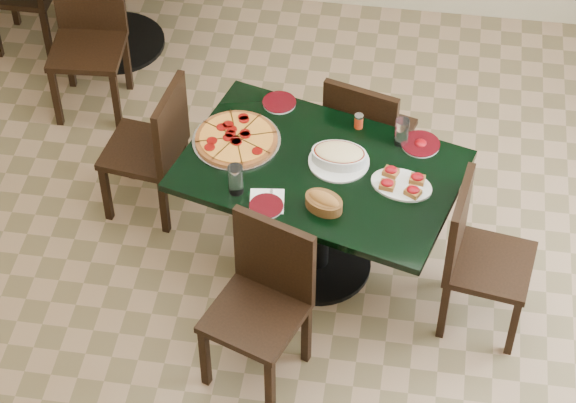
# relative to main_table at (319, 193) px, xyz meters

# --- Properties ---
(floor) EXTENTS (5.50, 5.50, 0.00)m
(floor) POSITION_rel_main_table_xyz_m (0.00, -0.32, -0.57)
(floor) COLOR #8C6E51
(floor) RESTS_ON ground
(main_table) EXTENTS (1.57, 1.23, 0.75)m
(main_table) POSITION_rel_main_table_xyz_m (0.00, 0.00, 0.00)
(main_table) COLOR black
(main_table) RESTS_ON floor
(chair_far) EXTENTS (0.52, 0.52, 0.90)m
(chair_far) POSITION_rel_main_table_xyz_m (0.19, 0.56, -0.07)
(chair_far) COLOR black
(chair_far) RESTS_ON floor
(chair_near) EXTENTS (0.55, 0.55, 0.92)m
(chair_near) POSITION_rel_main_table_xyz_m (-0.18, -0.67, -0.05)
(chair_near) COLOR black
(chair_near) RESTS_ON floor
(chair_right) EXTENTS (0.48, 0.48, 0.89)m
(chair_right) POSITION_rel_main_table_xyz_m (0.82, -0.23, -0.07)
(chair_right) COLOR black
(chair_right) RESTS_ON floor
(chair_left) EXTENTS (0.46, 0.46, 0.88)m
(chair_left) POSITION_rel_main_table_xyz_m (-0.95, 0.32, -0.08)
(chair_left) COLOR black
(chair_left) RESTS_ON floor
(back_chair_near) EXTENTS (0.46, 0.46, 0.93)m
(back_chair_near) POSITION_rel_main_table_xyz_m (-1.57, 1.21, -0.05)
(back_chair_near) COLOR black
(back_chair_near) RESTS_ON floor
(pepperoni_pizza) EXTENTS (0.46, 0.46, 0.04)m
(pepperoni_pizza) POSITION_rel_main_table_xyz_m (-0.45, 0.13, 0.20)
(pepperoni_pizza) COLOR silver
(pepperoni_pizza) RESTS_ON main_table
(lasagna_casserole) EXTENTS (0.31, 0.31, 0.09)m
(lasagna_casserole) POSITION_rel_main_table_xyz_m (0.09, 0.05, 0.23)
(lasagna_casserole) COLOR silver
(lasagna_casserole) RESTS_ON main_table
(bread_basket) EXTENTS (0.24, 0.21, 0.09)m
(bread_basket) POSITION_rel_main_table_xyz_m (0.05, -0.27, 0.22)
(bread_basket) COLOR brown
(bread_basket) RESTS_ON main_table
(bruschetta_platter) EXTENTS (0.36, 0.29, 0.05)m
(bruschetta_platter) POSITION_rel_main_table_xyz_m (0.42, -0.07, 0.21)
(bruschetta_platter) COLOR silver
(bruschetta_platter) RESTS_ON main_table
(side_plate_near) EXTENTS (0.17, 0.17, 0.02)m
(side_plate_near) POSITION_rel_main_table_xyz_m (-0.22, -0.31, 0.19)
(side_plate_near) COLOR silver
(side_plate_near) RESTS_ON main_table
(side_plate_far_r) EXTENTS (0.20, 0.20, 0.03)m
(side_plate_far_r) POSITION_rel_main_table_xyz_m (0.49, 0.24, 0.19)
(side_plate_far_r) COLOR silver
(side_plate_far_r) RESTS_ON main_table
(side_plate_far_l) EXTENTS (0.18, 0.18, 0.02)m
(side_plate_far_l) POSITION_rel_main_table_xyz_m (-0.28, 0.46, 0.19)
(side_plate_far_l) COLOR silver
(side_plate_far_l) RESTS_ON main_table
(napkin_setting) EXTENTS (0.19, 0.19, 0.01)m
(napkin_setting) POSITION_rel_main_table_xyz_m (-0.23, -0.27, 0.18)
(napkin_setting) COLOR white
(napkin_setting) RESTS_ON main_table
(water_glass_a) EXTENTS (0.07, 0.07, 0.16)m
(water_glass_a) POSITION_rel_main_table_xyz_m (0.39, 0.24, 0.26)
(water_glass_a) COLOR white
(water_glass_a) RESTS_ON main_table
(water_glass_b) EXTENTS (0.08, 0.08, 0.16)m
(water_glass_b) POSITION_rel_main_table_xyz_m (-0.39, -0.23, 0.26)
(water_glass_b) COLOR white
(water_glass_b) RESTS_ON main_table
(pepper_shaker) EXTENTS (0.05, 0.05, 0.08)m
(pepper_shaker) POSITION_rel_main_table_xyz_m (0.16, 0.33, 0.22)
(pepper_shaker) COLOR red
(pepper_shaker) RESTS_ON main_table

